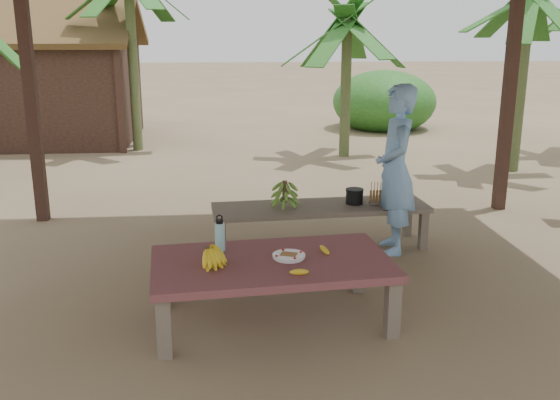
{
  "coord_description": "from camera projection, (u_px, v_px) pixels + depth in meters",
  "views": [
    {
      "loc": [
        -0.62,
        -5.01,
        2.18
      ],
      "look_at": [
        -0.18,
        0.02,
        0.8
      ],
      "focal_mm": 40.0,
      "sensor_mm": 36.0,
      "label": 1
    }
  ],
  "objects": [
    {
      "name": "ground",
      "position": [
        300.0,
        288.0,
        5.44
      ],
      "size": [
        80.0,
        80.0,
        0.0
      ],
      "primitive_type": "plane",
      "color": "brown",
      "rests_on": "ground"
    },
    {
      "name": "work_table",
      "position": [
        272.0,
        268.0,
        4.73
      ],
      "size": [
        1.89,
        1.16,
        0.5
      ],
      "rotation": [
        0.0,
        0.0,
        0.09
      ],
      "color": "brown",
      "rests_on": "ground"
    },
    {
      "name": "bench",
      "position": [
        320.0,
        210.0,
        6.38
      ],
      "size": [
        2.24,
        0.75,
        0.45
      ],
      "rotation": [
        0.0,
        0.0,
        0.07
      ],
      "color": "brown",
      "rests_on": "ground"
    },
    {
      "name": "ripe_banana_bunch",
      "position": [
        208.0,
        255.0,
        4.59
      ],
      "size": [
        0.31,
        0.29,
        0.16
      ],
      "primitive_type": null,
      "rotation": [
        0.0,
        0.0,
        -0.24
      ],
      "color": "yellow",
      "rests_on": "work_table"
    },
    {
      "name": "plate",
      "position": [
        289.0,
        256.0,
        4.74
      ],
      "size": [
        0.25,
        0.25,
        0.04
      ],
      "color": "white",
      "rests_on": "work_table"
    },
    {
      "name": "loose_banana_front",
      "position": [
        299.0,
        272.0,
        4.42
      ],
      "size": [
        0.16,
        0.1,
        0.04
      ],
      "primitive_type": "ellipsoid",
      "rotation": [
        0.0,
        0.0,
        2.0
      ],
      "color": "yellow",
      "rests_on": "work_table"
    },
    {
      "name": "loose_banana_side",
      "position": [
        325.0,
        250.0,
        4.87
      ],
      "size": [
        0.1,
        0.15,
        0.04
      ],
      "primitive_type": "ellipsoid",
      "rotation": [
        0.0,
        0.0,
        0.41
      ],
      "color": "yellow",
      "rests_on": "work_table"
    },
    {
      "name": "water_flask",
      "position": [
        220.0,
        236.0,
        4.89
      ],
      "size": [
        0.08,
        0.08,
        0.3
      ],
      "color": "#42C6CF",
      "rests_on": "work_table"
    },
    {
      "name": "green_banana_stalk",
      "position": [
        285.0,
        193.0,
        6.28
      ],
      "size": [
        0.27,
        0.27,
        0.28
      ],
      "primitive_type": null,
      "rotation": [
        0.0,
        0.0,
        0.07
      ],
      "color": "#598C2D",
      "rests_on": "bench"
    },
    {
      "name": "cooking_pot",
      "position": [
        354.0,
        197.0,
        6.41
      ],
      "size": [
        0.18,
        0.18,
        0.15
      ],
      "primitive_type": "cylinder",
      "color": "black",
      "rests_on": "bench"
    },
    {
      "name": "skewer_rack",
      "position": [
        377.0,
        193.0,
        6.38
      ],
      "size": [
        0.19,
        0.09,
        0.24
      ],
      "primitive_type": null,
      "rotation": [
        0.0,
        0.0,
        0.07
      ],
      "color": "#A57F47",
      "rests_on": "bench"
    },
    {
      "name": "woman",
      "position": [
        395.0,
        170.0,
        6.17
      ],
      "size": [
        0.45,
        0.64,
        1.69
      ],
      "primitive_type": "imported",
      "rotation": [
        0.0,
        0.0,
        -1.65
      ],
      "color": "#77A9E2",
      "rests_on": "ground"
    },
    {
      "name": "hut",
      "position": [
        30.0,
        86.0,
        12.46
      ],
      "size": [
        4.4,
        3.43,
        2.85
      ],
      "color": "black",
      "rests_on": "ground"
    },
    {
      "name": "banana_plant_ne",
      "position": [
        528.0,
        11.0,
        9.36
      ],
      "size": [
        1.8,
        1.8,
        2.95
      ],
      "color": "#596638",
      "rests_on": "ground"
    },
    {
      "name": "banana_plant_n",
      "position": [
        347.0,
        35.0,
        10.65
      ],
      "size": [
        1.8,
        1.8,
        2.58
      ],
      "color": "#596638",
      "rests_on": "ground"
    }
  ]
}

